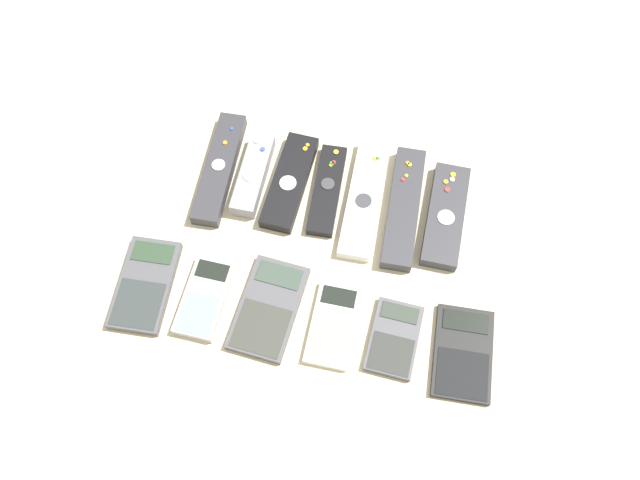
% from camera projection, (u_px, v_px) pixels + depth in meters
% --- Properties ---
extents(ground_plane, '(3.00, 3.00, 0.00)m').
position_uv_depth(ground_plane, '(316.00, 261.00, 0.99)').
color(ground_plane, beige).
extents(remote_0, '(0.06, 0.22, 0.03)m').
position_uv_depth(remote_0, '(220.00, 168.00, 1.06)').
color(remote_0, '#333338').
rests_on(remote_0, ground_plane).
extents(remote_1, '(0.04, 0.15, 0.03)m').
position_uv_depth(remote_1, '(253.00, 175.00, 1.05)').
color(remote_1, gray).
rests_on(remote_1, ground_plane).
extents(remote_2, '(0.06, 0.18, 0.02)m').
position_uv_depth(remote_2, '(290.00, 182.00, 1.05)').
color(remote_2, black).
rests_on(remote_2, ground_plane).
extents(remote_3, '(0.05, 0.17, 0.02)m').
position_uv_depth(remote_3, '(327.00, 190.00, 1.04)').
color(remote_3, black).
rests_on(remote_3, ground_plane).
extents(remote_4, '(0.06, 0.22, 0.02)m').
position_uv_depth(remote_4, '(364.00, 199.00, 1.03)').
color(remote_4, white).
rests_on(remote_4, ground_plane).
extents(remote_5, '(0.06, 0.22, 0.03)m').
position_uv_depth(remote_5, '(404.00, 207.00, 1.02)').
color(remote_5, '#333338').
rests_on(remote_5, ground_plane).
extents(remote_6, '(0.06, 0.18, 0.02)m').
position_uv_depth(remote_6, '(446.00, 215.00, 1.02)').
color(remote_6, '#333338').
rests_on(remote_6, ground_plane).
extents(calculator_0, '(0.09, 0.16, 0.02)m').
position_uv_depth(calculator_0, '(145.00, 285.00, 0.97)').
color(calculator_0, '#4C4C51').
rests_on(calculator_0, ground_plane).
extents(calculator_1, '(0.06, 0.13, 0.02)m').
position_uv_depth(calculator_1, '(205.00, 298.00, 0.96)').
color(calculator_1, '#B2B2B7').
rests_on(calculator_1, ground_plane).
extents(calculator_2, '(0.10, 0.16, 0.01)m').
position_uv_depth(calculator_2, '(269.00, 308.00, 0.95)').
color(calculator_2, '#4C4C51').
rests_on(calculator_2, ground_plane).
extents(calculator_3, '(0.07, 0.13, 0.01)m').
position_uv_depth(calculator_3, '(333.00, 325.00, 0.94)').
color(calculator_3, silver).
rests_on(calculator_3, ground_plane).
extents(calculator_4, '(0.07, 0.12, 0.01)m').
position_uv_depth(calculator_4, '(394.00, 338.00, 0.93)').
color(calculator_4, '#4C4C51').
rests_on(calculator_4, ground_plane).
extents(calculator_5, '(0.09, 0.15, 0.01)m').
position_uv_depth(calculator_5, '(463.00, 353.00, 0.92)').
color(calculator_5, black).
rests_on(calculator_5, ground_plane).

